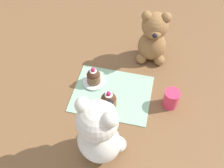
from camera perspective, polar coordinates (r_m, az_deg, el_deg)
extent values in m
plane|color=brown|center=(0.91, 0.00, -2.15)|extent=(4.00, 4.00, 0.00)
cube|color=#8EBC99|center=(0.91, 0.00, -2.04)|extent=(0.27, 0.21, 0.01)
ellipsoid|color=beige|center=(0.74, -2.85, -12.37)|extent=(0.15, 0.14, 0.14)
sphere|color=beige|center=(0.64, -3.25, -8.04)|extent=(0.11, 0.11, 0.11)
ellipsoid|color=beige|center=(0.66, -1.29, -5.63)|extent=(0.06, 0.06, 0.04)
sphere|color=black|center=(0.67, -0.45, -4.16)|extent=(0.02, 0.02, 0.02)
sphere|color=beige|center=(0.60, -0.37, -7.65)|extent=(0.04, 0.04, 0.04)
sphere|color=beige|center=(0.62, -6.36, -4.56)|extent=(0.04, 0.04, 0.04)
sphere|color=beige|center=(0.79, 1.37, -12.99)|extent=(0.05, 0.05, 0.05)
sphere|color=beige|center=(0.81, -3.70, -10.33)|extent=(0.05, 0.05, 0.05)
ellipsoid|color=olive|center=(0.99, 8.64, 8.24)|extent=(0.11, 0.10, 0.12)
sphere|color=olive|center=(0.93, 9.36, 12.49)|extent=(0.09, 0.09, 0.09)
ellipsoid|color=olive|center=(0.91, 9.28, 10.77)|extent=(0.05, 0.04, 0.04)
sphere|color=black|center=(0.89, 9.31, 10.32)|extent=(0.02, 0.02, 0.02)
sphere|color=olive|center=(0.91, 7.56, 14.47)|extent=(0.04, 0.04, 0.04)
sphere|color=olive|center=(0.91, 11.76, 14.01)|extent=(0.04, 0.04, 0.04)
sphere|color=olive|center=(1.00, 6.40, 5.55)|extent=(0.04, 0.04, 0.04)
sphere|color=olive|center=(1.00, 10.26, 5.17)|extent=(0.04, 0.04, 0.04)
cylinder|color=brown|center=(0.87, -1.01, -3.79)|extent=(0.05, 0.05, 0.03)
sphere|color=#472819|center=(0.85, -1.02, -3.15)|extent=(0.05, 0.05, 0.05)
cylinder|color=white|center=(0.83, -1.04, -2.31)|extent=(0.03, 0.03, 0.00)
sphere|color=#B71947|center=(0.83, -1.05, -2.03)|extent=(0.01, 0.01, 0.01)
cylinder|color=silver|center=(0.94, -3.94, 0.56)|extent=(0.08, 0.08, 0.01)
cylinder|color=brown|center=(0.92, -4.00, 1.32)|extent=(0.05, 0.05, 0.03)
sphere|color=#472819|center=(0.91, -4.06, 2.02)|extent=(0.04, 0.04, 0.04)
cylinder|color=white|center=(0.89, -4.14, 2.85)|extent=(0.02, 0.02, 0.00)
sphere|color=#B71947|center=(0.89, -4.16, 3.14)|extent=(0.01, 0.01, 0.01)
cylinder|color=#DB3356|center=(0.88, 12.71, -3.16)|extent=(0.05, 0.05, 0.07)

